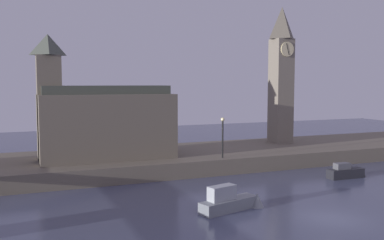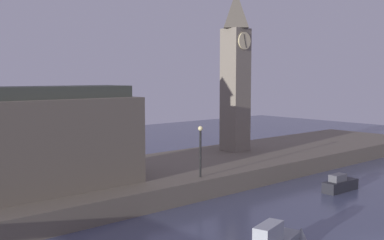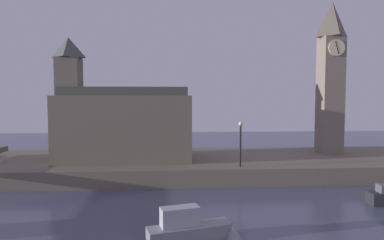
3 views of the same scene
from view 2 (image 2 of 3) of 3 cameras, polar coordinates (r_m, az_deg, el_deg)
name	(u,v)px [view 2 (image 2 of 3)]	position (r m, az deg, el deg)	size (l,w,h in m)	color
far_embankment	(163,176)	(38.69, -3.65, -6.90)	(70.00, 12.00, 1.50)	#6B6051
clock_tower	(236,69)	(46.54, 5.42, 6.35)	(2.44, 2.48, 15.97)	slate
parliament_hall	(38,137)	(31.81, -18.59, -2.02)	(12.38, 5.53, 11.41)	#6B6051
streetlamp	(200,145)	(34.18, 1.05, -3.15)	(0.36, 0.36, 3.84)	black
boat_barge_dark	(342,184)	(38.55, 18.10, -7.55)	(3.94, 1.21, 1.40)	#232328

